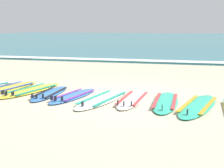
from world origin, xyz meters
name	(u,v)px	position (x,y,z in m)	size (l,w,h in m)	color
ground_plane	(123,98)	(0.00, 0.00, 0.00)	(80.00, 80.00, 0.00)	#C1B599
sea	(186,39)	(0.00, 37.86, 0.05)	(80.00, 60.00, 0.10)	teal
wave_foam_strip	(161,62)	(0.00, 8.33, 0.06)	(80.00, 0.94, 0.11)	white
surfboard_1	(7,88)	(-3.51, 0.22, 0.04)	(1.02, 2.65, 0.18)	yellow
surfboard_2	(31,90)	(-2.71, 0.15, 0.04)	(1.11, 2.57, 0.18)	yellow
surfboard_3	(50,93)	(-2.00, -0.12, 0.04)	(0.60, 2.12, 0.18)	#3875CC
surfboard_4	(73,96)	(-1.27, -0.25, 0.04)	(0.88, 2.20, 0.18)	#3875CC
surfboard_5	(103,99)	(-0.43, -0.43, 0.04)	(1.08, 2.61, 0.18)	white
surfboard_6	(133,99)	(0.30, -0.26, 0.04)	(0.63, 2.29, 0.18)	white
surfboard_7	(165,102)	(1.12, -0.35, 0.04)	(0.66, 2.38, 0.18)	#2DB793
surfboard_8	(198,106)	(1.88, -0.53, 0.04)	(1.14, 2.64, 0.18)	#2DB793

